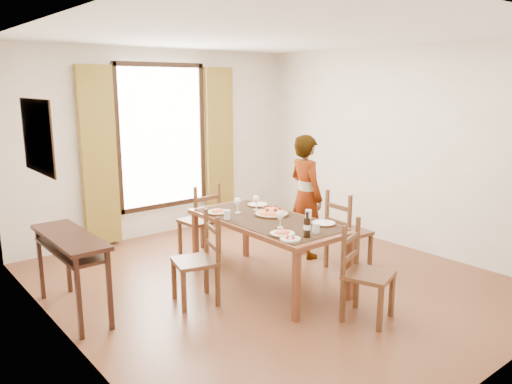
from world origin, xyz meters
TOP-DOWN VIEW (x-y plane):
  - ground at (0.00, 0.00)m, footprint 5.00×5.00m
  - room_shell at (-0.00, 0.13)m, footprint 4.60×5.10m
  - console_table at (-2.03, 0.60)m, footprint 0.38×1.20m
  - dining_table at (-0.09, -0.02)m, footprint 0.89×1.87m
  - chair_west at (-0.94, 0.05)m, footprint 0.50×0.50m
  - chair_north at (-0.13, 1.26)m, footprint 0.45×0.45m
  - chair_south at (0.08, -1.26)m, footprint 0.53×0.53m
  - chair_east at (0.94, -0.29)m, footprint 0.46×0.46m
  - man at (0.92, 0.39)m, footprint 0.69×0.56m
  - plate_sw at (-0.36, -0.57)m, footprint 0.27×0.27m
  - plate_se at (0.23, -0.56)m, footprint 0.27×0.27m
  - plate_nw at (-0.37, 0.52)m, footprint 0.27×0.27m
  - plate_ne at (0.22, 0.51)m, footprint 0.27×0.27m
  - pasta_platter at (0.05, 0.07)m, footprint 0.40×0.40m
  - caprese_plate at (-0.40, -0.73)m, footprint 0.20×0.20m
  - wine_glass_a at (-0.22, -0.38)m, footprint 0.08×0.08m
  - wine_glass_b at (0.06, 0.35)m, footprint 0.08×0.08m
  - wine_glass_c at (-0.19, 0.38)m, footprint 0.08×0.08m
  - tumbler_a at (0.27, -0.31)m, footprint 0.07×0.07m
  - tumbler_b at (-0.44, 0.24)m, footprint 0.07×0.07m
  - tumbler_c at (-0.06, -0.74)m, footprint 0.07×0.07m
  - wine_bottle at (-0.22, -0.77)m, footprint 0.07×0.07m

SIDE VIEW (x-z plane):
  - ground at x=0.00m, z-range 0.00..0.00m
  - chair_west at x=-0.94m, z-range -0.03..0.90m
  - chair_south at x=0.08m, z-range -0.03..0.91m
  - chair_north at x=-0.13m, z-range -0.03..0.93m
  - chair_east at x=0.94m, z-range -0.03..0.94m
  - console_table at x=-2.03m, z-range 0.28..1.08m
  - dining_table at x=-0.09m, z-range 0.31..1.07m
  - caprese_plate at x=-0.40m, z-range 0.76..0.80m
  - plate_sw at x=-0.36m, z-range 0.76..0.81m
  - plate_se at x=0.23m, z-range 0.76..0.81m
  - plate_nw at x=-0.37m, z-range 0.76..0.81m
  - plate_ne at x=0.22m, z-range 0.76..0.81m
  - man at x=0.92m, z-range 0.00..1.58m
  - pasta_platter at x=0.05m, z-range 0.76..0.86m
  - tumbler_a at x=0.27m, z-range 0.76..0.86m
  - tumbler_b at x=-0.44m, z-range 0.76..0.86m
  - tumbler_c at x=-0.06m, z-range 0.76..0.86m
  - wine_glass_a at x=-0.22m, z-range 0.76..0.94m
  - wine_glass_b at x=0.06m, z-range 0.76..0.94m
  - wine_glass_c at x=-0.19m, z-range 0.76..0.94m
  - wine_bottle at x=-0.22m, z-range 0.76..1.00m
  - room_shell at x=0.00m, z-range 0.17..2.91m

